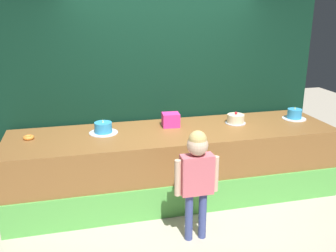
{
  "coord_description": "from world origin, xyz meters",
  "views": [
    {
      "loc": [
        -1.15,
        -3.73,
        2.35
      ],
      "look_at": [
        -0.14,
        0.32,
        1.01
      ],
      "focal_mm": 40.14,
      "sensor_mm": 36.0,
      "label": 1
    }
  ],
  "objects": [
    {
      "name": "stage_platform",
      "position": [
        0.0,
        0.53,
        0.43
      ],
      "size": [
        4.05,
        1.09,
        0.87
      ],
      "color": "brown",
      "rests_on": "ground_plane"
    },
    {
      "name": "cake_right",
      "position": [
        1.72,
        0.63,
        0.94
      ],
      "size": [
        0.32,
        0.32,
        0.17
      ],
      "color": "white",
      "rests_on": "stage_platform"
    },
    {
      "name": "donut",
      "position": [
        -1.72,
        0.64,
        0.89
      ],
      "size": [
        0.12,
        0.12,
        0.04
      ],
      "primitive_type": "torus",
      "color": "orange",
      "rests_on": "stage_platform"
    },
    {
      "name": "cake_center",
      "position": [
        0.86,
        0.64,
        0.93
      ],
      "size": [
        0.27,
        0.27,
        0.16
      ],
      "color": "silver",
      "rests_on": "stage_platform"
    },
    {
      "name": "ground_plane",
      "position": [
        0.0,
        0.0,
        0.0
      ],
      "size": [
        12.0,
        12.0,
        0.0
      ],
      "primitive_type": "plane",
      "color": "#BCB29E"
    },
    {
      "name": "curtain_backdrop",
      "position": [
        0.0,
        1.17,
        1.48
      ],
      "size": [
        4.36,
        0.08,
        2.95
      ],
      "primitive_type": "cube",
      "color": "black",
      "rests_on": "ground_plane"
    },
    {
      "name": "pink_box",
      "position": [
        0.0,
        0.72,
        0.96
      ],
      "size": [
        0.23,
        0.2,
        0.17
      ],
      "primitive_type": "cube",
      "rotation": [
        0.0,
        0.0,
        -0.08
      ],
      "color": "#E93394",
      "rests_on": "stage_platform"
    },
    {
      "name": "child_figure",
      "position": [
        -0.03,
        -0.47,
        0.77
      ],
      "size": [
        0.46,
        0.21,
        1.2
      ],
      "color": "#3F4C8C",
      "rests_on": "ground_plane"
    },
    {
      "name": "cake_left",
      "position": [
        -0.86,
        0.66,
        0.93
      ],
      "size": [
        0.35,
        0.35,
        0.17
      ],
      "color": "silver",
      "rests_on": "stage_platform"
    }
  ]
}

